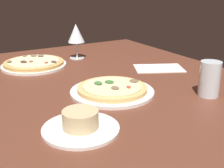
% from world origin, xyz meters
% --- Properties ---
extents(dining_table, '(1.50, 1.10, 0.04)m').
position_xyz_m(dining_table, '(0.00, 0.00, 0.02)').
color(dining_table, brown).
rests_on(dining_table, ground).
extents(pizza_main, '(0.27, 0.27, 0.03)m').
position_xyz_m(pizza_main, '(-0.01, -0.00, 0.05)').
color(pizza_main, white).
rests_on(pizza_main, dining_table).
extents(pizza_side, '(0.27, 0.27, 0.03)m').
position_xyz_m(pizza_side, '(0.43, 0.12, 0.05)').
color(pizza_side, white).
rests_on(pizza_side, dining_table).
extents(ramekin_on_saucer, '(0.19, 0.19, 0.05)m').
position_xyz_m(ramekin_on_saucer, '(-0.18, 0.19, 0.06)').
color(ramekin_on_saucer, white).
rests_on(ramekin_on_saucer, dining_table).
extents(wine_glass_far, '(0.08, 0.08, 0.16)m').
position_xyz_m(wine_glass_far, '(0.47, -0.09, 0.15)').
color(wine_glass_far, silver).
rests_on(wine_glass_far, dining_table).
extents(water_glass, '(0.06, 0.06, 0.11)m').
position_xyz_m(water_glass, '(-0.18, -0.25, 0.09)').
color(water_glass, silver).
rests_on(water_glass, dining_table).
extents(paper_menu, '(0.20, 0.23, 0.00)m').
position_xyz_m(paper_menu, '(0.14, -0.31, 0.04)').
color(paper_menu, white).
rests_on(paper_menu, dining_table).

